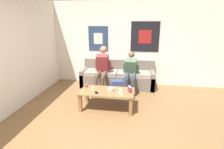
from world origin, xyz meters
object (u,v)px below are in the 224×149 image
at_px(drink_can_red, 130,90).
at_px(person_seated_adult, 102,67).
at_px(coffee_table, 107,94).
at_px(couch, 118,77).
at_px(pillar_candle, 86,86).
at_px(drink_can_blue, 129,88).
at_px(cell_phone, 97,93).
at_px(game_controller_far_center, 121,90).
at_px(game_controller_near_left, 93,89).
at_px(game_controller_near_right, 120,93).
at_px(backpack, 117,89).
at_px(ceramic_bowl, 111,89).
at_px(person_seated_teen, 131,71).

bearing_deg(drink_can_red, person_seated_adult, 127.72).
bearing_deg(coffee_table, drink_can_red, -1.57).
bearing_deg(couch, coffee_table, -92.25).
bearing_deg(pillar_candle, drink_can_red, -8.84).
height_order(drink_can_blue, cell_phone, drink_can_blue).
bearing_deg(game_controller_far_center, game_controller_near_left, -178.80).
xyz_separation_m(game_controller_near_right, game_controller_far_center, (-0.02, 0.20, 0.00)).
xyz_separation_m(pillar_candle, game_controller_near_left, (0.19, -0.09, -0.02)).
relative_size(backpack, game_controller_far_center, 3.05).
xyz_separation_m(drink_can_blue, game_controller_near_left, (-0.85, -0.01, -0.05)).
relative_size(pillar_candle, game_controller_near_left, 0.59).
bearing_deg(game_controller_near_left, ceramic_bowl, -5.62).
relative_size(backpack, drink_can_red, 3.59).
distance_m(ceramic_bowl, pillar_candle, 0.63).
distance_m(backpack, ceramic_bowl, 0.73).
xyz_separation_m(game_controller_near_right, cell_phone, (-0.53, -0.02, -0.01)).
relative_size(game_controller_near_left, cell_phone, 0.97).
bearing_deg(person_seated_teen, person_seated_adult, 178.19).
distance_m(couch, drink_can_blue, 1.49).
bearing_deg(game_controller_near_left, cell_phone, -56.54).
xyz_separation_m(coffee_table, person_seated_teen, (0.47, 1.09, 0.26)).
height_order(person_seated_adult, cell_phone, person_seated_adult).
xyz_separation_m(person_seated_teen, game_controller_far_center, (-0.17, -1.02, -0.18)).
height_order(person_seated_teen, ceramic_bowl, person_seated_teen).
bearing_deg(game_controller_near_right, game_controller_near_left, 164.60).
xyz_separation_m(pillar_candle, drink_can_red, (1.06, -0.16, 0.02)).
relative_size(person_seated_teen, game_controller_near_left, 7.68).
bearing_deg(couch, game_controller_far_center, -80.00).
relative_size(person_seated_adult, person_seated_teen, 1.12).
xyz_separation_m(person_seated_teen, ceramic_bowl, (-0.39, -1.08, -0.15)).
distance_m(person_seated_teen, cell_phone, 1.43).
bearing_deg(pillar_candle, cell_phone, -42.99).
bearing_deg(game_controller_far_center, backpack, 104.39).
distance_m(person_seated_adult, game_controller_near_right, 1.43).
bearing_deg(couch, pillar_candle, -114.15).
relative_size(pillar_candle, game_controller_far_center, 0.59).
xyz_separation_m(drink_can_blue, game_controller_near_right, (-0.18, -0.19, -0.05)).
xyz_separation_m(coffee_table, cell_phone, (-0.21, -0.15, 0.07)).
distance_m(person_seated_adult, person_seated_teen, 0.82).
height_order(game_controller_near_left, cell_phone, game_controller_near_left).
bearing_deg(cell_phone, couch, 80.67).
xyz_separation_m(coffee_table, game_controller_far_center, (0.30, 0.07, 0.08)).
height_order(couch, drink_can_red, couch).
bearing_deg(ceramic_bowl, person_seated_adult, 111.40).
relative_size(couch, game_controller_near_right, 15.51).
bearing_deg(drink_can_red, coffee_table, 178.43).
relative_size(couch, person_seated_teen, 1.97).
relative_size(coffee_table, drink_can_blue, 9.92).
relative_size(couch, pillar_candle, 25.82).
bearing_deg(backpack, game_controller_near_right, -77.75).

